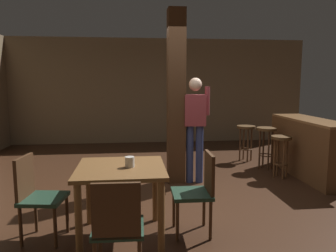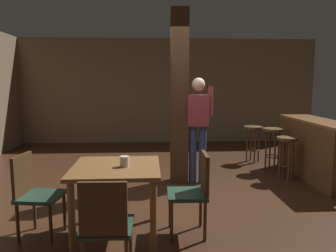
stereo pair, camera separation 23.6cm
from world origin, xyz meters
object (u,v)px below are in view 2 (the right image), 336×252
Objects in this scene: chair_south at (106,224)px; bar_stool_far at (253,135)px; chair_west at (34,191)px; standing_person at (198,123)px; dining_table at (116,179)px; napkin_cup at (125,161)px; bar_counter at (312,149)px; bar_stool_near at (287,148)px; bar_stool_mid at (273,139)px; chair_east at (194,189)px.

chair_south is 4.70m from bar_stool_far.
standing_person is (2.02, 1.78, 0.50)m from chair_west.
standing_person is (1.14, 1.82, 0.36)m from dining_table.
bar_counter reaches higher than napkin_cup.
bar_stool_near is (1.53, 0.08, -0.45)m from standing_person.
bar_stool_far is (-0.64, 1.20, 0.05)m from bar_counter.
bar_stool_near is 0.91× the size of bar_stool_mid.
bar_stool_near is at bearing 35.49° from dining_table.
chair_west is 4.44m from bar_counter.
napkin_cup is at bearing -177.55° from chair_east.
napkin_cup is (0.10, 0.80, 0.33)m from chair_south.
chair_south is 1.11× the size of bar_stool_mid.
napkin_cup is 3.59m from bar_stool_mid.
napkin_cup is (-0.74, -0.03, 0.33)m from chair_east.
bar_stool_far is (-0.15, 0.67, -0.04)m from bar_stool_mid.
napkin_cup is (0.09, -0.03, 0.19)m from dining_table.
bar_stool_mid is (2.56, 2.50, -0.22)m from napkin_cup.
chair_west is 0.52× the size of standing_person.
bar_stool_mid is at bearing 23.53° from standing_person.
napkin_cup reaches higher than bar_stool_mid.
chair_east is at bearing -126.30° from bar_stool_mid.
bar_counter is 1.36m from bar_stool_far.
bar_counter is 2.60× the size of bar_stool_far.
bar_counter is at bearing 41.44° from chair_south.
standing_person is 2.31× the size of bar_stool_far.
standing_person reaches higher than bar_stool_near.
bar_stool_far is (2.49, 3.15, -0.07)m from dining_table.
napkin_cup reaches higher than bar_stool_far.
bar_counter is at bearing 33.01° from napkin_cup.
bar_stool_far is at bearing 52.92° from napkin_cup.
standing_person reaches higher than napkin_cup.
napkin_cup is at bearing -146.99° from bar_counter.
chair_south is 1.18m from chair_east.
chair_south is 2.93m from standing_person.
napkin_cup is at bearing -15.52° from dining_table.
chair_west is at bearing 176.02° from napkin_cup.
chair_east reaches higher than dining_table.
standing_person is 1.69m from bar_stool_mid.
bar_stool_mid is (2.65, 2.48, -0.03)m from dining_table.
chair_west is at bearing -137.31° from bar_stool_far.
dining_table is 0.84m from chair_east.
chair_south is at bearing -90.48° from dining_table.
bar_stool_near is at bearing 45.90° from chair_east.
chair_west is at bearing -145.35° from bar_stool_mid.
bar_stool_mid reaches higher than dining_table.
standing_person is at bearing 57.91° from dining_table.
napkin_cup is 0.14× the size of bar_stool_mid.
chair_south is 0.87m from napkin_cup.
bar_stool_far reaches higher than bar_stool_near.
bar_stool_near is at bearing -174.42° from bar_counter.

